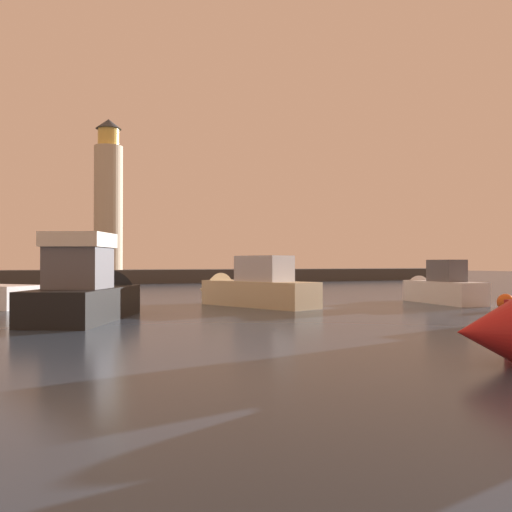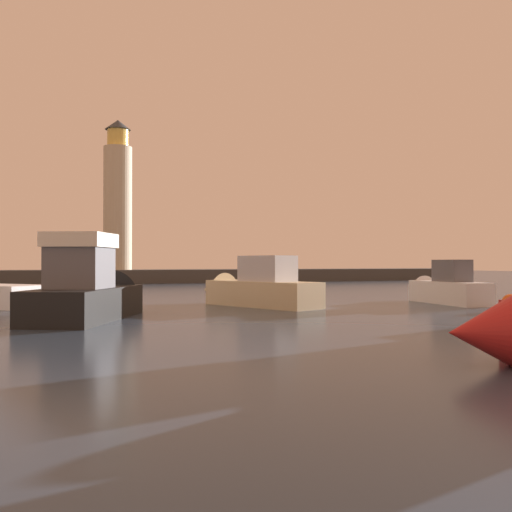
{
  "view_description": "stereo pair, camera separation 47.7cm",
  "coord_description": "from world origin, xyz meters",
  "px_view_note": "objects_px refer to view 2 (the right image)",
  "views": [
    {
      "loc": [
        -6.46,
        -1.04,
        2.15
      ],
      "look_at": [
        1.54,
        18.28,
        2.4
      ],
      "focal_mm": 40.11,
      "sensor_mm": 36.0,
      "label": 1
    },
    {
      "loc": [
        -6.02,
        -1.21,
        2.15
      ],
      "look_at": [
        1.54,
        18.28,
        2.4
      ],
      "focal_mm": 40.11,
      "sensor_mm": 36.0,
      "label": 2
    }
  ],
  "objects_px": {
    "mooring_buoy": "(511,303)",
    "lighthouse": "(118,199)",
    "motorboat_0": "(96,292)",
    "motorboat_3": "(442,288)",
    "motorboat_6": "(251,288)"
  },
  "relations": [
    {
      "from": "lighthouse",
      "to": "mooring_buoy",
      "type": "xyz_separation_m",
      "value": [
        11.53,
        -42.42,
        -8.61
      ]
    },
    {
      "from": "mooring_buoy",
      "to": "lighthouse",
      "type": "bearing_deg",
      "value": 105.21
    },
    {
      "from": "motorboat_0",
      "to": "mooring_buoy",
      "type": "relative_size",
      "value": 11.21
    },
    {
      "from": "lighthouse",
      "to": "mooring_buoy",
      "type": "distance_m",
      "value": 44.8
    },
    {
      "from": "motorboat_6",
      "to": "mooring_buoy",
      "type": "distance_m",
      "value": 12.03
    },
    {
      "from": "lighthouse",
      "to": "mooring_buoy",
      "type": "height_order",
      "value": "lighthouse"
    },
    {
      "from": "mooring_buoy",
      "to": "motorboat_0",
      "type": "bearing_deg",
      "value": 167.67
    },
    {
      "from": "motorboat_0",
      "to": "motorboat_3",
      "type": "relative_size",
      "value": 1.29
    },
    {
      "from": "mooring_buoy",
      "to": "motorboat_6",
      "type": "bearing_deg",
      "value": 142.96
    },
    {
      "from": "lighthouse",
      "to": "motorboat_3",
      "type": "bearing_deg",
      "value": -71.77
    },
    {
      "from": "lighthouse",
      "to": "motorboat_0",
      "type": "relative_size",
      "value": 1.87
    },
    {
      "from": "lighthouse",
      "to": "motorboat_0",
      "type": "xyz_separation_m",
      "value": [
        -5.93,
        -38.61,
        -8.01
      ]
    },
    {
      "from": "motorboat_3",
      "to": "motorboat_6",
      "type": "distance_m",
      "value": 10.42
    },
    {
      "from": "lighthouse",
      "to": "motorboat_6",
      "type": "relative_size",
      "value": 2.02
    },
    {
      "from": "lighthouse",
      "to": "mooring_buoy",
      "type": "bearing_deg",
      "value": -74.79
    }
  ]
}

